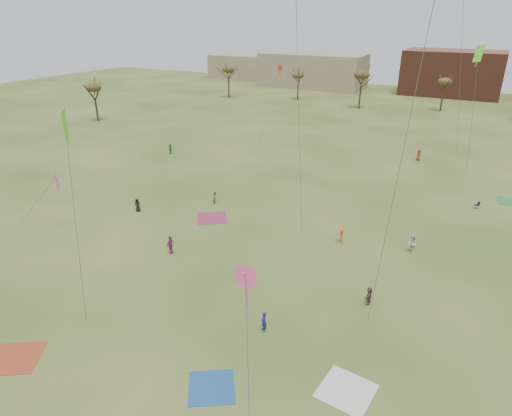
% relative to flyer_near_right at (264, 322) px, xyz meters
% --- Properties ---
extents(ground, '(260.00, 260.00, 0.00)m').
position_rel_flyer_near_right_xyz_m(ground, '(-5.11, -3.63, -0.82)').
color(ground, '#344F18').
rests_on(ground, ground).
extents(flyer_near_right, '(0.70, 0.70, 1.64)m').
position_rel_flyer_near_right_xyz_m(flyer_near_right, '(0.00, 0.00, 0.00)').
color(flyer_near_right, navy).
rests_on(flyer_near_right, ground).
extents(spectator_fore_b, '(0.69, 0.82, 1.49)m').
position_rel_flyer_near_right_xyz_m(spectator_fore_b, '(-16.04, 18.29, -0.07)').
color(spectator_fore_b, '#898A57').
rests_on(spectator_fore_b, ground).
extents(spectator_fore_c, '(0.45, 1.39, 1.50)m').
position_rel_flyer_near_right_xyz_m(spectator_fore_c, '(5.86, 6.90, -0.07)').
color(spectator_fore_c, brown).
rests_on(spectator_fore_c, ground).
extents(flyer_mid_a, '(0.91, 0.75, 1.59)m').
position_rel_flyer_near_right_xyz_m(flyer_mid_a, '(-22.75, 11.98, -0.02)').
color(flyer_mid_a, black).
rests_on(flyer_mid_a, ground).
extents(flyer_mid_b, '(1.05, 1.17, 1.57)m').
position_rel_flyer_near_right_xyz_m(flyer_mid_b, '(0.64, 15.82, -0.03)').
color(flyer_mid_b, '#D35F27').
rests_on(flyer_mid_b, ground).
extents(spectator_mid_d, '(0.47, 1.09, 1.84)m').
position_rel_flyer_near_right_xyz_m(spectator_mid_d, '(-13.11, 5.89, 0.10)').
color(spectator_mid_d, '#8E3B7D').
rests_on(spectator_mid_d, ground).
extents(spectator_mid_e, '(1.16, 1.12, 1.88)m').
position_rel_flyer_near_right_xyz_m(spectator_mid_e, '(7.36, 17.04, 0.12)').
color(spectator_mid_e, silver).
rests_on(spectator_mid_e, ground).
extents(flyer_far_a, '(1.43, 1.37, 1.62)m').
position_rel_flyer_near_right_xyz_m(flyer_far_a, '(-34.01, 32.38, -0.01)').
color(flyer_far_a, '#297C33').
rests_on(flyer_far_a, ground).
extents(flyer_far_b, '(0.99, 1.04, 1.79)m').
position_rel_flyer_near_right_xyz_m(flyer_far_b, '(2.90, 47.79, 0.08)').
color(flyer_far_b, '#A23C1B').
rests_on(flyer_far_b, ground).
extents(blanket_red, '(4.33, 4.33, 0.03)m').
position_rel_flyer_near_right_xyz_m(blanket_red, '(-13.45, -10.35, -0.82)').
color(blanket_red, '#AF4423').
rests_on(blanket_red, ground).
extents(blanket_blue, '(3.94, 3.94, 0.03)m').
position_rel_flyer_near_right_xyz_m(blanket_blue, '(-0.42, -6.27, -0.82)').
color(blanket_blue, '#225896').
rests_on(blanket_blue, ground).
extents(blanket_cream, '(3.42, 3.42, 0.03)m').
position_rel_flyer_near_right_xyz_m(blanket_cream, '(7.05, -2.59, -0.82)').
color(blanket_cream, white).
rests_on(blanket_cream, ground).
extents(blanket_plum, '(4.57, 4.57, 0.03)m').
position_rel_flyer_near_right_xyz_m(blanket_plum, '(-14.05, 14.49, -0.82)').
color(blanket_plum, '#9C3052').
rests_on(blanket_plum, ground).
extents(blanket_olive, '(2.95, 2.95, 0.03)m').
position_rel_flyer_near_right_xyz_m(blanket_olive, '(15.87, 35.70, -0.82)').
color(blanket_olive, '#30863E').
rests_on(blanket_olive, ground).
extents(camp_chair_right, '(0.72, 0.70, 0.87)m').
position_rel_flyer_near_right_xyz_m(camp_chair_right, '(12.26, 31.57, -0.56)').
color(camp_chair_right, '#131634').
rests_on(camp_chair_right, ground).
extents(kites_aloft, '(58.94, 66.42, 27.80)m').
position_rel_flyer_near_right_xyz_m(kites_aloft, '(1.18, 24.83, 20.96)').
color(kites_aloft, red).
rests_on(kites_aloft, ground).
extents(tree_line, '(117.44, 49.32, 8.91)m').
position_rel_flyer_near_right_xyz_m(tree_line, '(-7.96, 75.49, 6.27)').
color(tree_line, '#3A2B1E').
rests_on(tree_line, ground).
extents(building_tan, '(32.00, 14.00, 10.00)m').
position_rel_flyer_near_right_xyz_m(building_tan, '(-40.11, 111.37, 4.18)').
color(building_tan, '#937F60').
rests_on(building_tan, ground).
extents(building_brick, '(26.00, 16.00, 12.00)m').
position_rel_flyer_near_right_xyz_m(building_brick, '(-0.11, 116.37, 5.18)').
color(building_brick, brown).
rests_on(building_brick, ground).
extents(building_tan_west, '(20.00, 12.00, 8.00)m').
position_rel_flyer_near_right_xyz_m(building_tan_west, '(-70.11, 118.37, 3.18)').
color(building_tan_west, '#937F60').
rests_on(building_tan_west, ground).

